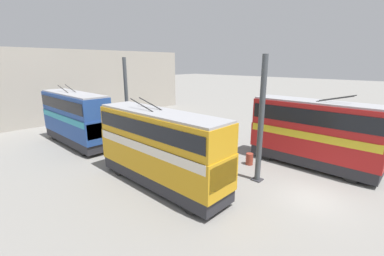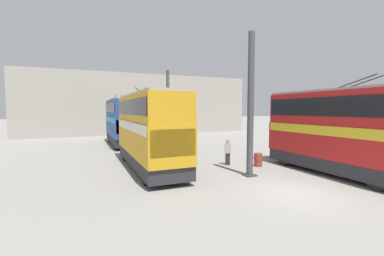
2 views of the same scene
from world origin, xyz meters
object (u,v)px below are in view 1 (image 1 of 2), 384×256
at_px(bus_left_near, 314,130).
at_px(oil_drum, 249,159).
at_px(bus_right_near, 160,144).
at_px(person_aisle_midway, 224,155).
at_px(bus_right_far, 75,116).
at_px(person_by_right_row, 190,165).

xyz_separation_m(bus_left_near, oil_drum, (3.61, 2.96, -2.43)).
xyz_separation_m(bus_right_near, person_aisle_midway, (-1.13, -5.36, -1.84)).
height_order(bus_right_far, person_by_right_row, bus_right_far).
distance_m(bus_left_near, person_aisle_midway, 6.97).
xyz_separation_m(bus_left_near, bus_right_near, (5.96, 10.01, -0.08)).
height_order(bus_right_near, person_by_right_row, bus_right_near).
bearing_deg(person_aisle_midway, person_by_right_row, -58.13).
relative_size(person_by_right_row, person_aisle_midway, 0.86).
relative_size(bus_right_far, person_aisle_midway, 5.41).
distance_m(person_by_right_row, person_aisle_midway, 3.10).
bearing_deg(person_aisle_midway, bus_right_near, -55.79).
bearing_deg(bus_right_near, person_aisle_midway, -101.92).
distance_m(bus_right_near, person_by_right_row, 3.11).
bearing_deg(bus_left_near, bus_right_near, 59.25).
xyz_separation_m(person_by_right_row, oil_drum, (-1.98, -4.69, -0.36)).
xyz_separation_m(bus_left_near, person_aisle_midway, (4.82, 4.65, -1.92)).
relative_size(bus_left_near, person_aisle_midway, 5.10).
xyz_separation_m(bus_right_near, oil_drum, (-2.35, -7.05, -2.35)).
relative_size(bus_left_near, oil_drum, 10.09).
relative_size(bus_left_near, bus_right_near, 0.91).
height_order(person_by_right_row, person_aisle_midway, person_aisle_midway).
xyz_separation_m(bus_left_near, bus_right_far, (18.60, 10.01, -0.00)).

